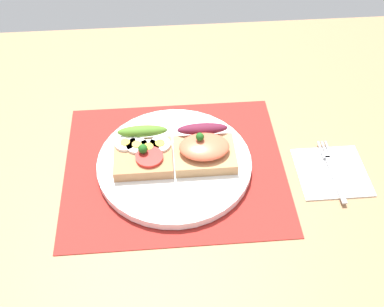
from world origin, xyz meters
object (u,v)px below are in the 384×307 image
at_px(sandwich_salmon, 204,148).
at_px(fork, 332,169).
at_px(plate, 174,163).
at_px(sandwich_egg_tomato, 143,152).
at_px(napkin, 332,171).

distance_m(sandwich_salmon, fork, 0.22).
distance_m(plate, sandwich_egg_tomato, 0.06).
bearing_deg(plate, sandwich_egg_tomato, 168.22).
xyz_separation_m(sandwich_egg_tomato, napkin, (0.32, -0.04, -0.03)).
bearing_deg(napkin, sandwich_egg_tomato, 172.09).
distance_m(napkin, fork, 0.01).
bearing_deg(fork, napkin, -87.15).
relative_size(sandwich_salmon, napkin, 0.87).
bearing_deg(sandwich_egg_tomato, sandwich_salmon, -2.13).
height_order(sandwich_salmon, fork, sandwich_salmon).
bearing_deg(fork, sandwich_salmon, 170.07).
height_order(sandwich_salmon, napkin, sandwich_salmon).
xyz_separation_m(plate, napkin, (0.26, -0.03, -0.01)).
xyz_separation_m(sandwich_salmon, fork, (0.21, -0.04, -0.03)).
distance_m(sandwich_egg_tomato, napkin, 0.32).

